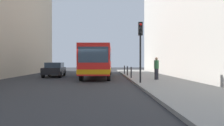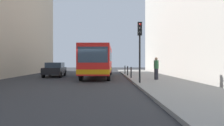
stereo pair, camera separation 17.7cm
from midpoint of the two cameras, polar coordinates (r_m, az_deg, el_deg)
ground_plane at (r=17.15m, az=-6.04°, el=-4.89°), size 80.00×80.00×0.00m
sidewalk at (r=17.60m, az=11.84°, el=-4.52°), size 4.40×40.00×0.15m
bus at (r=21.56m, az=-3.93°, el=0.78°), size 2.91×11.10×3.00m
car_beside_bus at (r=22.98m, az=-15.35°, el=-1.60°), size 2.06×4.49×1.48m
traffic_light at (r=14.59m, az=7.27°, el=6.00°), size 0.28×0.33×4.10m
bollard_near at (r=18.80m, az=4.88°, el=-2.52°), size 0.11×0.11×0.95m
bollard_mid at (r=21.97m, az=3.90°, el=-2.10°), size 0.11×0.11×0.95m
bollard_far at (r=25.15m, az=3.17°, el=-1.78°), size 0.11×0.11×0.95m
pedestrian_near_signal at (r=17.22m, az=11.52°, el=-1.42°), size 0.38×0.38×1.77m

